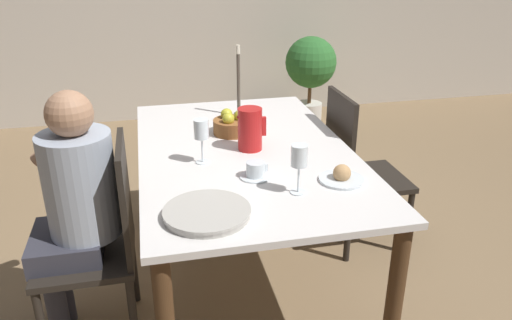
# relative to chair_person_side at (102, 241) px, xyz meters

# --- Properties ---
(ground_plane) EXTENTS (20.00, 20.00, 0.00)m
(ground_plane) POSITION_rel_chair_person_side_xyz_m (0.70, 0.27, -0.49)
(ground_plane) COLOR #7F6647
(dining_table) EXTENTS (1.03, 1.68, 0.75)m
(dining_table) POSITION_rel_chair_person_side_xyz_m (0.70, 0.27, 0.17)
(dining_table) COLOR silver
(dining_table) RESTS_ON ground_plane
(chair_person_side) EXTENTS (0.42, 0.42, 0.94)m
(chair_person_side) POSITION_rel_chair_person_side_xyz_m (0.00, 0.00, 0.00)
(chair_person_side) COLOR black
(chair_person_side) RESTS_ON ground_plane
(chair_opposite) EXTENTS (0.42, 0.42, 0.94)m
(chair_opposite) POSITION_rel_chair_person_side_xyz_m (1.39, 0.46, 0.00)
(chair_opposite) COLOR black
(chair_opposite) RESTS_ON ground_plane
(person_seated) EXTENTS (0.39, 0.41, 1.16)m
(person_seated) POSITION_rel_chair_person_side_xyz_m (-0.09, 0.03, 0.20)
(person_seated) COLOR #33333D
(person_seated) RESTS_ON ground_plane
(red_pitcher) EXTENTS (0.15, 0.12, 0.21)m
(red_pitcher) POSITION_rel_chair_person_side_xyz_m (0.72, 0.27, 0.37)
(red_pitcher) COLOR red
(red_pitcher) RESTS_ON dining_table
(wine_glass_water) EXTENTS (0.07, 0.07, 0.21)m
(wine_glass_water) POSITION_rel_chair_person_side_xyz_m (0.47, 0.16, 0.42)
(wine_glass_water) COLOR white
(wine_glass_water) RESTS_ON dining_table
(wine_glass_juice) EXTENTS (0.07, 0.07, 0.21)m
(wine_glass_juice) POSITION_rel_chair_person_side_xyz_m (0.82, -0.23, 0.41)
(wine_glass_juice) COLOR white
(wine_glass_juice) RESTS_ON dining_table
(teacup_near_person) EXTENTS (0.14, 0.14, 0.07)m
(teacup_near_person) POSITION_rel_chair_person_side_xyz_m (0.68, -0.05, 0.29)
(teacup_near_person) COLOR silver
(teacup_near_person) RESTS_ON dining_table
(serving_tray) EXTENTS (0.33, 0.33, 0.03)m
(serving_tray) POSITION_rel_chair_person_side_xyz_m (0.43, -0.34, 0.28)
(serving_tray) COLOR #B7B2A8
(serving_tray) RESTS_ON dining_table
(bread_plate) EXTENTS (0.20, 0.20, 0.08)m
(bread_plate) POSITION_rel_chair_person_side_xyz_m (1.03, -0.17, 0.28)
(bread_plate) COLOR silver
(bread_plate) RESTS_ON dining_table
(fruit_bowl) EXTENTS (0.20, 0.20, 0.13)m
(fruit_bowl) POSITION_rel_chair_person_side_xyz_m (0.68, 0.51, 0.31)
(fruit_bowl) COLOR brown
(fruit_bowl) RESTS_ON dining_table
(candlestick_tall) EXTENTS (0.06, 0.06, 0.41)m
(candlestick_tall) POSITION_rel_chair_person_side_xyz_m (0.77, 0.80, 0.43)
(candlestick_tall) COLOR #4C4238
(candlestick_tall) RESTS_ON dining_table
(potted_plant) EXTENTS (0.50, 0.50, 0.88)m
(potted_plant) POSITION_rel_chair_person_side_xyz_m (1.82, 2.60, 0.09)
(potted_plant) COLOR beige
(potted_plant) RESTS_ON ground_plane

